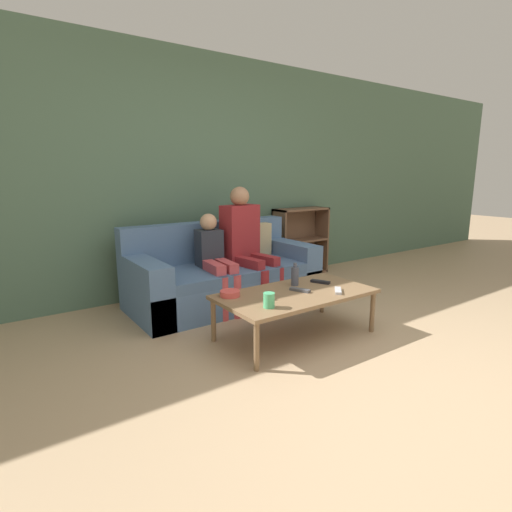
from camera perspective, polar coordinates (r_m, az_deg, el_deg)
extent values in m
plane|color=tan|center=(2.84, 18.58, -16.54)|extent=(22.00, 22.00, 0.00)
cube|color=#4C6B56|center=(4.57, -8.29, 11.41)|extent=(12.00, 0.06, 2.60)
cube|color=#4C6B93|center=(4.12, -4.48, -4.70)|extent=(1.89, 0.88, 0.31)
cube|color=#466288|center=(3.99, -3.87, -2.21)|extent=(1.45, 0.70, 0.10)
cube|color=#4C6B93|center=(4.32, -6.96, 2.23)|extent=(1.89, 0.18, 0.41)
cube|color=#4C6B93|center=(3.75, -15.61, -4.72)|extent=(0.22, 0.88, 0.57)
cube|color=#4C6B93|center=(4.55, 4.59, -1.42)|extent=(0.22, 0.88, 0.57)
cube|color=tan|center=(4.46, -0.07, 2.34)|extent=(0.36, 0.12, 0.36)
cube|color=brown|center=(5.05, 3.27, 1.68)|extent=(0.02, 0.28, 0.87)
cube|color=brown|center=(5.53, 9.26, 2.43)|extent=(0.02, 0.28, 0.87)
cube|color=brown|center=(5.37, 5.50, 2.27)|extent=(0.76, 0.02, 0.87)
cube|color=brown|center=(5.37, 6.30, -2.39)|extent=(0.76, 0.28, 0.02)
cube|color=brown|center=(5.28, 6.41, 2.26)|extent=(0.71, 0.28, 0.02)
cube|color=brown|center=(5.23, 6.51, 6.66)|extent=(0.76, 0.28, 0.02)
cube|color=red|center=(5.10, 3.70, -0.88)|extent=(0.05, 0.16, 0.36)
cube|color=#232328|center=(5.15, 4.22, -0.81)|extent=(0.06, 0.21, 0.35)
cube|color=red|center=(5.20, 4.81, -1.37)|extent=(0.06, 0.19, 0.23)
cube|color=#6699A8|center=(5.25, 5.29, -1.18)|extent=(0.06, 0.23, 0.25)
cube|color=red|center=(5.28, 5.82, -1.19)|extent=(0.04, 0.18, 0.23)
cube|color=#993D84|center=(5.29, 6.26, -0.48)|extent=(0.05, 0.16, 0.35)
cube|color=#6699A8|center=(5.34, 6.76, -0.78)|extent=(0.06, 0.16, 0.28)
cube|color=#B77542|center=(5.38, 7.22, -0.72)|extent=(0.04, 0.18, 0.28)
cube|color=gold|center=(5.43, 7.62, -0.63)|extent=(0.06, 0.23, 0.28)
cylinder|color=brown|center=(2.75, 0.08, -12.83)|extent=(0.04, 0.04, 0.35)
cylinder|color=brown|center=(3.52, 16.28, -7.69)|extent=(0.04, 0.04, 0.35)
cylinder|color=brown|center=(3.22, -6.11, -9.13)|extent=(0.04, 0.04, 0.35)
cylinder|color=brown|center=(3.90, 9.44, -5.47)|extent=(0.04, 0.04, 0.35)
cube|color=brown|center=(3.25, 5.69, -5.42)|extent=(1.27, 0.68, 0.03)
cylinder|color=maroon|center=(3.85, 1.20, -5.08)|extent=(0.10, 0.10, 0.41)
cylinder|color=maroon|center=(4.00, 3.38, -4.46)|extent=(0.10, 0.10, 0.41)
cube|color=maroon|center=(3.95, -1.16, -0.92)|extent=(0.16, 0.40, 0.09)
cube|color=maroon|center=(4.09, 1.04, -0.46)|extent=(0.16, 0.40, 0.09)
cube|color=maroon|center=(4.14, -2.31, 3.20)|extent=(0.42, 0.26, 0.59)
sphere|color=#A87A5B|center=(4.10, -2.35, 8.51)|extent=(0.20, 0.20, 0.20)
cylinder|color=#C6474C|center=(3.64, -4.63, -6.09)|extent=(0.10, 0.10, 0.41)
cylinder|color=#C6474C|center=(3.70, -2.81, -5.80)|extent=(0.10, 0.10, 0.41)
cube|color=#C6474C|center=(3.78, -6.18, -1.55)|extent=(0.14, 0.40, 0.09)
cube|color=#C6474C|center=(3.83, -4.40, -1.34)|extent=(0.14, 0.40, 0.09)
cube|color=#282D38|center=(3.99, -6.73, 1.16)|extent=(0.25, 0.22, 0.36)
sphere|color=tan|center=(3.95, -6.82, 4.83)|extent=(0.17, 0.17, 0.17)
cylinder|color=#4CB77A|center=(2.86, 1.87, -6.33)|extent=(0.08, 0.08, 0.11)
cube|color=#47474C|center=(3.10, 2.04, -5.69)|extent=(0.13, 0.17, 0.02)
cube|color=black|center=(3.53, 9.17, -3.66)|extent=(0.11, 0.17, 0.02)
cube|color=#B7B7BC|center=(3.30, 11.64, -4.88)|extent=(0.15, 0.16, 0.02)
cube|color=#47474C|center=(3.27, 6.29, -4.84)|extent=(0.11, 0.18, 0.02)
cylinder|color=#DB4C47|center=(3.13, -3.74, -5.36)|extent=(0.16, 0.16, 0.05)
cylinder|color=#424756|center=(3.42, 5.57, -2.92)|extent=(0.06, 0.06, 0.16)
cylinder|color=#424756|center=(3.40, 5.61, -1.33)|extent=(0.03, 0.03, 0.04)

